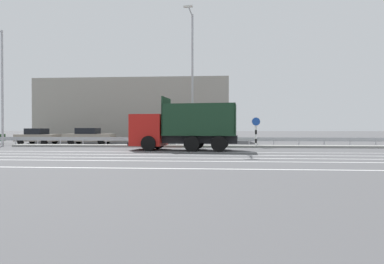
% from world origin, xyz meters
% --- Properties ---
extents(ground_plane, '(320.00, 320.00, 0.00)m').
position_xyz_m(ground_plane, '(0.00, 0.00, 0.00)').
color(ground_plane, '#4C4C4F').
extents(lane_strip_0, '(61.31, 0.16, 0.01)m').
position_xyz_m(lane_strip_0, '(-1.99, -2.67, 0.00)').
color(lane_strip_0, silver).
rests_on(lane_strip_0, ground_plane).
extents(lane_strip_1, '(61.31, 0.16, 0.01)m').
position_xyz_m(lane_strip_1, '(-1.99, -4.72, 0.00)').
color(lane_strip_1, silver).
rests_on(lane_strip_1, ground_plane).
extents(lane_strip_2, '(61.31, 0.16, 0.01)m').
position_xyz_m(lane_strip_2, '(-1.99, -6.51, 0.00)').
color(lane_strip_2, silver).
rests_on(lane_strip_2, ground_plane).
extents(lane_strip_3, '(61.31, 0.16, 0.01)m').
position_xyz_m(lane_strip_3, '(-1.99, -8.05, 0.00)').
color(lane_strip_3, silver).
rests_on(lane_strip_3, ground_plane).
extents(lane_strip_4, '(61.31, 0.16, 0.01)m').
position_xyz_m(lane_strip_4, '(-1.99, -10.67, 0.00)').
color(lane_strip_4, silver).
rests_on(lane_strip_4, ground_plane).
extents(median_island, '(33.72, 1.10, 0.18)m').
position_xyz_m(median_island, '(0.00, 2.52, 0.09)').
color(median_island, gray).
rests_on(median_island, ground_plane).
extents(median_guardrail, '(61.31, 0.09, 0.78)m').
position_xyz_m(median_guardrail, '(0.00, 3.83, 0.57)').
color(median_guardrail, '#9EA0A5').
rests_on(median_guardrail, ground_plane).
extents(dump_truck, '(7.72, 3.25, 3.76)m').
position_xyz_m(dump_truck, '(-2.98, -0.77, 1.33)').
color(dump_truck, red).
rests_on(dump_truck, ground_plane).
extents(median_road_sign, '(0.70, 0.16, 2.46)m').
position_xyz_m(median_road_sign, '(3.54, 2.52, 1.28)').
color(median_road_sign, white).
rests_on(median_road_sign, ground_plane).
extents(street_lamp_0, '(0.70, 2.04, 9.95)m').
position_xyz_m(street_lamp_0, '(-18.00, 2.30, 5.45)').
color(street_lamp_0, '#ADADB2').
rests_on(street_lamp_0, ground_plane).
extents(street_lamp_1, '(0.71, 2.40, 10.96)m').
position_xyz_m(street_lamp_1, '(-1.67, 2.47, 6.00)').
color(street_lamp_1, '#ADADB2').
rests_on(street_lamp_1, ground_plane).
extents(parked_car_1, '(3.87, 2.04, 1.55)m').
position_xyz_m(parked_car_1, '(-17.09, 6.11, 0.77)').
color(parked_car_1, gray).
rests_on(parked_car_1, ground_plane).
extents(parked_car_2, '(4.74, 2.17, 1.60)m').
position_xyz_m(parked_car_2, '(-12.03, 6.40, 0.79)').
color(parked_car_2, gray).
rests_on(parked_car_2, ground_plane).
extents(parked_car_3, '(3.94, 2.24, 1.25)m').
position_xyz_m(parked_car_3, '(-5.73, 6.29, 0.65)').
color(parked_car_3, gray).
rests_on(parked_car_3, ground_plane).
extents(background_building_0, '(23.32, 9.82, 7.55)m').
position_xyz_m(background_building_0, '(-9.80, 17.06, 3.77)').
color(background_building_0, gray).
rests_on(background_building_0, ground_plane).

